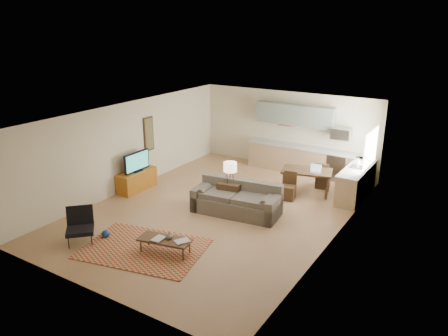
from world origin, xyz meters
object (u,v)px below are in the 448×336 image
Objects in this scene: sofa at (236,199)px; coffee_table at (165,246)px; tv_credenza at (137,180)px; dining_table at (306,182)px; armchair at (80,226)px; console_table at (230,195)px.

coffee_table is (-0.26, -2.71, -0.25)m from sofa.
dining_table is at bearing 28.85° from tv_credenza.
armchair reaches higher than coffee_table.
console_table is at bearing 6.57° from tv_credenza.
coffee_table is at bearing -102.76° from sofa.
dining_table is (1.39, 2.14, -0.01)m from console_table.
sofa reaches higher than tv_credenza.
console_table is 0.51× the size of dining_table.
sofa is 3.01× the size of armchair.
dining_table is at bearing 48.34° from console_table.
coffee_table is 0.90× the size of tv_credenza.
sofa reaches higher than coffee_table.
armchair reaches higher than tv_credenza.
console_table is (1.95, 3.59, -0.03)m from armchair.
dining_table is (1.05, 2.38, -0.06)m from sofa.
armchair is at bearing -131.45° from sofa.
tv_credenza is 5.19m from dining_table.
tv_credenza is 3.18m from console_table.
coffee_table is 2.95m from console_table.
console_table reaches higher than dining_table.
dining_table is at bearing 58.90° from sofa.
armchair reaches higher than console_table.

